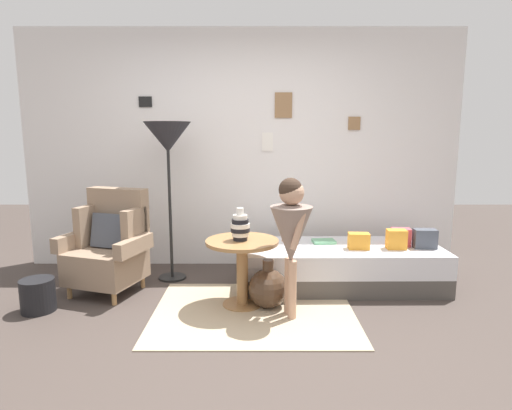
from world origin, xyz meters
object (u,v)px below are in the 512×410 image
Objects in this scene: side_table at (244,258)px; book_on_daybed at (325,242)px; magazine_basket at (40,295)px; vase_striped at (242,227)px; floor_lamp at (169,142)px; person_child at (293,229)px; demijohn_near at (270,288)px; daybed at (344,266)px; armchair at (111,246)px.

side_table reaches higher than book_on_daybed.
magazine_basket is at bearing -163.59° from book_on_daybed.
vase_striped is 1.27× the size of book_on_daybed.
floor_lamp is 1.39× the size of person_child.
magazine_basket is (-2.53, -0.74, -0.28)m from book_on_daybed.
magazine_basket is at bearing -176.01° from side_table.
side_table is 1.02m from book_on_daybed.
side_table is 1.48× the size of demijohn_near.
vase_striped is 1.24m from floor_lamp.
side_table reaches higher than demijohn_near.
person_child reaches higher than daybed.
side_table is at bearing 169.53° from demijohn_near.
demijohn_near is (-0.58, -0.66, -0.24)m from book_on_daybed.
side_table is 0.39× the size of floor_lamp.
side_table is 2.24× the size of magazine_basket.
demijohn_near is (-0.74, -0.54, -0.03)m from daybed.
daybed is 1.22m from vase_striped.
magazine_basket is at bearing -176.12° from vase_striped.
armchair is at bearing 163.52° from vase_striped.
armchair is 1.79m from person_child.
vase_striped is at bearing -142.43° from book_on_daybed.
floor_lamp is at bearing 136.72° from side_table.
daybed is 3.04× the size of side_table.
person_child reaches higher than magazine_basket.
armchair is at bearing 46.49° from magazine_basket.
side_table is 0.55× the size of person_child.
vase_striped is 0.17× the size of floor_lamp.
demijohn_near reaches higher than magazine_basket.
daybed is (2.23, 0.14, -0.24)m from armchair.
daybed is 1.11m from side_table.
book_on_daybed is (0.80, 0.62, -0.01)m from side_table.
floor_lamp is at bearing 40.40° from magazine_basket.
vase_striped is at bearing -164.49° from side_table.
floor_lamp is 5.72× the size of magazine_basket.
daybed is 2.76m from magazine_basket.
floor_lamp is (-1.72, 0.20, 1.20)m from daybed.
demijohn_near is at bearing -131.03° from book_on_daybed.
floor_lamp is 1.63m from person_child.
vase_striped is at bearing 171.22° from demijohn_near.
daybed reaches higher than magazine_basket.
book_on_daybed is (2.07, 0.26, -0.02)m from armchair.
floor_lamp reaches higher than vase_striped.
daybed is at bearing 3.54° from armchair.
side_table is at bearing -152.50° from daybed.
person_child is (1.66, -0.60, 0.30)m from armchair.
side_table is (1.26, -0.37, -0.01)m from armchair.
person_child reaches higher than book_on_daybed.
daybed is at bearing -36.01° from book_on_daybed.
daybed is at bearing 13.04° from magazine_basket.
vase_striped is 0.66× the size of demijohn_near.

